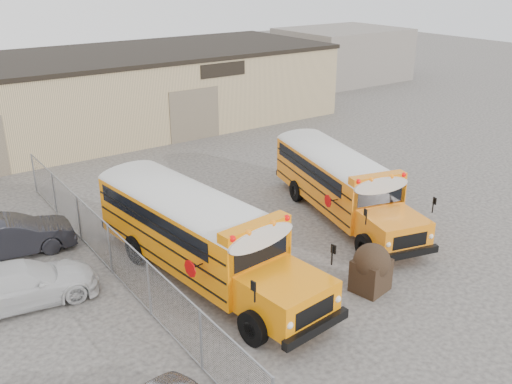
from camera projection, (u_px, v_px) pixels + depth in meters
ground at (307, 258)px, 20.09m from camera, size 120.00×120.00×0.00m
warehouse at (95, 93)px, 34.37m from camera, size 30.20×10.20×4.67m
chainlink_fence at (110, 249)px, 18.83m from camera, size 0.07×18.07×1.81m
distant_building_right at (342, 54)px, 50.30m from camera, size 10.00×8.00×4.40m
school_bus_left at (108, 180)px, 22.67m from camera, size 3.48×10.08×2.89m
school_bus_right at (286, 142)px, 27.89m from camera, size 4.33×9.35×2.66m
tarp_bundle at (371, 267)px, 17.85m from camera, size 1.24×1.18×1.60m
car_white at (21, 284)px, 17.21m from camera, size 4.74×2.40×1.32m
car_dark at (10, 236)px, 20.10m from camera, size 4.46×2.01×1.42m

